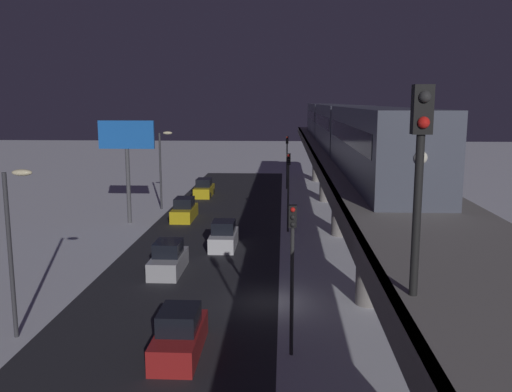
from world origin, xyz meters
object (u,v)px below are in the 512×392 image
at_px(sedan_white_2, 224,237).
at_px(traffic_light_near, 292,258).
at_px(rail_signal, 420,155).
at_px(sedan_yellow, 204,189).
at_px(traffic_light_mid, 288,181).
at_px(traffic_light_far, 287,154).
at_px(sedan_yellow_2, 184,211).
at_px(sedan_silver, 168,260).
at_px(subway_train, 339,125).
at_px(commercial_billboard, 127,145).
at_px(sedan_red, 179,336).

height_order(sedan_white_2, traffic_light_near, traffic_light_near).
height_order(rail_signal, traffic_light_near, rail_signal).
relative_size(sedan_yellow, traffic_light_mid, 0.73).
bearing_deg(traffic_light_mid, traffic_light_near, 90.00).
bearing_deg(traffic_light_far, sedan_yellow_2, 62.61).
bearing_deg(sedan_silver, rail_signal, 113.18).
bearing_deg(traffic_light_near, subway_train, -99.69).
relative_size(subway_train, traffic_light_near, 8.67).
bearing_deg(traffic_light_mid, commercial_billboard, -10.82).
bearing_deg(subway_train, rail_signal, 86.81).
distance_m(sedan_white_2, traffic_light_near, 18.02).
bearing_deg(sedan_yellow_2, traffic_light_far, -117.39).
distance_m(sedan_silver, sedan_white_2, 6.66).
distance_m(subway_train, sedan_white_2, 13.78).
xyz_separation_m(rail_signal, commercial_billboard, (15.98, -36.42, -2.72)).
distance_m(rail_signal, sedan_yellow_2, 40.73).
relative_size(subway_train, sedan_yellow, 11.81).
relative_size(rail_signal, sedan_red, 0.89).
height_order(sedan_silver, sedan_white_2, same).
bearing_deg(subway_train, sedan_silver, 48.60).
distance_m(sedan_yellow, sedan_silver, 28.09).
height_order(sedan_yellow_2, traffic_light_mid, traffic_light_mid).
relative_size(sedan_red, traffic_light_near, 0.70).
bearing_deg(rail_signal, traffic_light_mid, -86.38).
height_order(rail_signal, sedan_red, rail_signal).
distance_m(sedan_silver, traffic_light_mid, 13.95).
relative_size(sedan_red, traffic_light_far, 0.70).
bearing_deg(sedan_yellow_2, traffic_light_mid, 155.05).
height_order(rail_signal, traffic_light_mid, rail_signal).
height_order(sedan_red, sedan_yellow_2, same).
bearing_deg(sedan_silver, sedan_white_2, -114.85).
xyz_separation_m(traffic_light_mid, commercial_billboard, (13.85, -2.65, 2.63)).
distance_m(traffic_light_mid, traffic_light_far, 22.28).
distance_m(sedan_yellow, commercial_billboard, 16.02).
bearing_deg(rail_signal, commercial_billboard, -66.30).
distance_m(sedan_yellow, sedan_yellow_2, 12.44).
height_order(sedan_yellow_2, commercial_billboard, commercial_billboard).
bearing_deg(sedan_yellow_2, sedan_silver, 96.59).
xyz_separation_m(sedan_white_2, sedan_yellow_2, (4.60, -9.55, 0.00)).
bearing_deg(sedan_silver, subway_train, -131.40).
xyz_separation_m(sedan_red, commercial_billboard, (9.15, -25.05, 6.03)).
distance_m(traffic_light_near, traffic_light_mid, 22.28).
xyz_separation_m(rail_signal, traffic_light_mid, (2.14, -33.77, -5.35)).
xyz_separation_m(sedan_yellow_2, traffic_light_far, (-9.30, -17.95, 3.40)).
distance_m(sedan_yellow_2, traffic_light_mid, 10.81).
xyz_separation_m(sedan_yellow, sedan_yellow_2, (0.00, 12.44, 0.01)).
distance_m(subway_train, traffic_light_mid, 6.34).
relative_size(sedan_yellow, traffic_light_near, 0.73).
xyz_separation_m(sedan_yellow_2, traffic_light_near, (-9.30, 26.60, 3.40)).
bearing_deg(sedan_white_2, commercial_billboard, 139.31).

